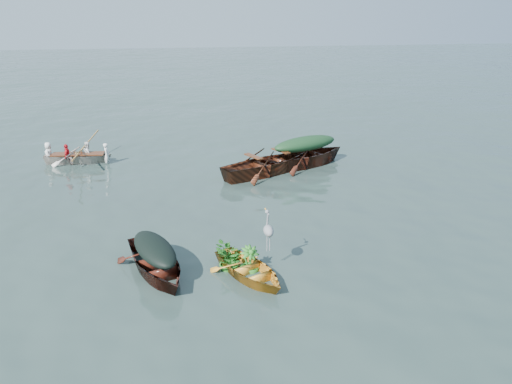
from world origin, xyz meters
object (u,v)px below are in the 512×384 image
(yellow_dinghy, at_px, (249,277))
(heron, at_px, (268,236))
(dark_covered_boat, at_px, (156,273))
(rowed_boat, at_px, (79,163))
(green_tarp_boat, at_px, (305,166))
(open_wooden_boat, at_px, (267,174))

(yellow_dinghy, bearing_deg, heron, 5.19)
(dark_covered_boat, distance_m, heron, 2.59)
(rowed_boat, bearing_deg, heron, -144.10)
(heron, bearing_deg, dark_covered_boat, 147.76)
(green_tarp_boat, xyz_separation_m, rowed_boat, (-8.24, 2.01, 0.00))
(open_wooden_boat, xyz_separation_m, heron, (-1.43, -6.70, 0.80))
(yellow_dinghy, relative_size, heron, 2.87)
(green_tarp_boat, relative_size, rowed_boat, 1.41)
(open_wooden_boat, height_order, heron, heron)
(yellow_dinghy, bearing_deg, rowed_boat, 91.12)
(green_tarp_boat, height_order, heron, heron)
(open_wooden_boat, relative_size, rowed_boat, 1.42)
(green_tarp_boat, bearing_deg, yellow_dinghy, 132.92)
(heron, bearing_deg, rowed_boat, 94.07)
(dark_covered_boat, bearing_deg, green_tarp_boat, 34.10)
(dark_covered_boat, xyz_separation_m, rowed_boat, (-2.81, 9.06, 0.00))
(green_tarp_boat, distance_m, open_wooden_boat, 1.68)
(dark_covered_boat, bearing_deg, yellow_dinghy, -34.72)
(yellow_dinghy, xyz_separation_m, open_wooden_boat, (1.90, 6.98, 0.00))
(heron, bearing_deg, yellow_dinghy, -174.81)
(dark_covered_boat, height_order, green_tarp_boat, green_tarp_boat)
(green_tarp_boat, relative_size, heron, 5.33)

